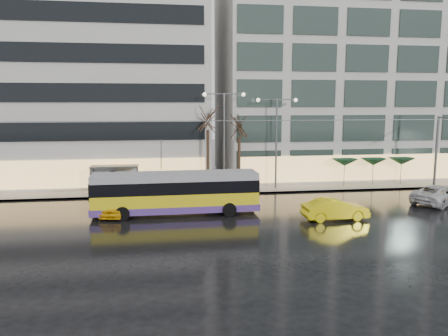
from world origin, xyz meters
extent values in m
plane|color=black|center=(0.00, 0.00, 0.00)|extent=(140.00, 140.00, 0.00)
cube|color=gray|center=(2.00, 14.00, 0.07)|extent=(80.00, 10.00, 0.15)
cube|color=slate|center=(2.00, 9.05, 0.07)|extent=(80.00, 0.10, 0.15)
cube|color=#A9A6A2|center=(-16.00, 19.00, 11.15)|extent=(34.00, 14.00, 22.00)
cube|color=#A9A6A2|center=(19.00, 19.00, 12.65)|extent=(32.00, 14.00, 25.00)
cube|color=gold|center=(-2.81, 2.65, 1.06)|extent=(12.12, 2.67, 1.51)
cube|color=#4F327F|center=(-2.81, 2.65, 0.55)|extent=(12.16, 2.72, 0.50)
cube|color=black|center=(-2.81, 2.65, 2.17)|extent=(12.14, 2.70, 0.91)
cube|color=gray|center=(-2.81, 2.65, 2.87)|extent=(12.12, 2.67, 0.50)
cube|color=black|center=(3.26, 2.73, 2.01)|extent=(0.09, 2.32, 1.31)
cube|color=black|center=(-8.89, 2.57, 2.01)|extent=(0.09, 2.32, 1.31)
cylinder|color=black|center=(1.00, 3.96, 0.50)|extent=(1.01, 0.37, 1.01)
cylinder|color=black|center=(1.03, 1.44, 0.50)|extent=(1.01, 0.37, 1.01)
cylinder|color=black|center=(-6.65, 3.86, 0.50)|extent=(1.01, 0.37, 1.01)
cylinder|color=black|center=(-6.62, 1.34, 0.50)|extent=(1.01, 0.37, 1.01)
cylinder|color=#595B60|center=(-3.83, 3.60, 4.33)|extent=(0.11, 3.75, 2.65)
cylinder|color=#595B60|center=(-3.84, 4.10, 4.33)|extent=(0.11, 3.75, 2.65)
cylinder|color=#595B60|center=(22.00, 8.50, 3.50)|extent=(0.24, 0.24, 7.00)
cylinder|color=#595B60|center=(1.00, 5.75, 6.80)|extent=(42.00, 0.04, 0.04)
cylinder|color=#595B60|center=(1.00, 6.25, 6.80)|extent=(42.00, 0.04, 0.04)
cube|color=#595B60|center=(-8.00, 10.50, 2.60)|extent=(4.20, 1.60, 0.12)
cube|color=silver|center=(-8.00, 11.20, 1.35)|extent=(4.00, 0.05, 2.20)
cube|color=white|center=(-10.05, 10.50, 1.35)|extent=(0.10, 1.40, 2.20)
cylinder|color=#595B60|center=(-10.00, 9.80, 1.35)|extent=(0.10, 0.10, 2.40)
cylinder|color=#595B60|center=(-10.00, 11.20, 1.35)|extent=(0.10, 0.10, 2.40)
cylinder|color=#595B60|center=(-6.00, 9.80, 1.35)|extent=(0.10, 0.10, 2.40)
cylinder|color=#595B60|center=(-6.00, 11.20, 1.35)|extent=(0.10, 0.10, 2.40)
cylinder|color=#595B60|center=(2.00, 10.80, 4.65)|extent=(0.18, 0.18, 9.00)
cylinder|color=#595B60|center=(1.10, 10.80, 9.05)|extent=(1.80, 0.10, 0.10)
cylinder|color=#595B60|center=(2.90, 10.80, 9.05)|extent=(1.80, 0.10, 0.10)
sphere|color=#FFF2CC|center=(0.20, 10.80, 9.00)|extent=(0.36, 0.36, 0.36)
sphere|color=#FFF2CC|center=(3.80, 10.80, 9.00)|extent=(0.36, 0.36, 0.36)
cylinder|color=#595B60|center=(7.00, 10.80, 4.40)|extent=(0.18, 0.18, 8.50)
cylinder|color=#595B60|center=(6.10, 10.80, 8.55)|extent=(1.80, 0.10, 0.10)
cylinder|color=#595B60|center=(7.90, 10.80, 8.55)|extent=(1.80, 0.10, 0.10)
sphere|color=#FFF2CC|center=(5.20, 10.80, 8.50)|extent=(0.36, 0.36, 0.36)
sphere|color=#FFF2CC|center=(8.80, 10.80, 8.50)|extent=(0.36, 0.36, 0.36)
cylinder|color=black|center=(0.50, 11.00, 2.95)|extent=(0.28, 0.28, 5.60)
cylinder|color=black|center=(3.50, 11.20, 2.60)|extent=(0.28, 0.28, 4.90)
cylinder|color=#595B60|center=(14.00, 11.00, 1.25)|extent=(0.06, 0.06, 2.20)
cone|color=#0F391F|center=(14.00, 11.00, 2.45)|extent=(2.50, 2.50, 0.70)
cylinder|color=#595B60|center=(17.00, 11.00, 1.25)|extent=(0.06, 0.06, 2.20)
cone|color=#0F391F|center=(17.00, 11.00, 2.45)|extent=(2.50, 2.50, 0.70)
cylinder|color=#595B60|center=(20.00, 11.00, 1.25)|extent=(0.06, 0.06, 2.20)
cone|color=#0F391F|center=(20.00, 11.00, 2.45)|extent=(2.50, 2.50, 0.70)
imported|color=#FFB70D|center=(-7.11, 3.24, 0.77)|extent=(2.69, 4.77, 1.53)
imported|color=yellow|center=(8.34, -0.50, 0.77)|extent=(4.72, 1.77, 1.54)
imported|color=silver|center=(18.80, 2.94, 0.78)|extent=(6.19, 5.02, 1.57)
imported|color=black|center=(-5.06, 10.14, 1.04)|extent=(0.68, 0.48, 1.78)
imported|color=#FE54C7|center=(-5.06, 10.14, 1.90)|extent=(1.04, 1.06, 0.88)
imported|color=black|center=(-4.10, 10.83, 0.90)|extent=(0.75, 0.59, 1.51)
imported|color=black|center=(-8.18, 10.30, 1.11)|extent=(1.38, 1.00, 1.92)
imported|color=black|center=(-8.18, 10.30, 1.90)|extent=(1.00, 1.00, 0.72)
camera|label=1|loc=(-3.84, -29.27, 8.24)|focal=35.00mm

